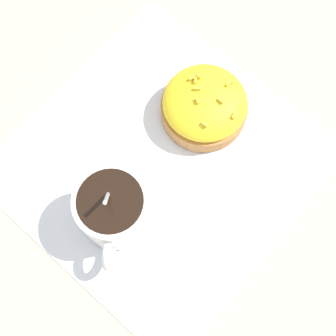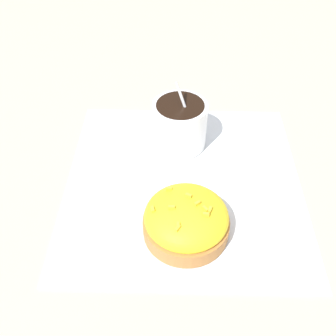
# 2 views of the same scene
# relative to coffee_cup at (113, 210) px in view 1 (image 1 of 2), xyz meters

# --- Properties ---
(ground_plane) EXTENTS (3.00, 3.00, 0.00)m
(ground_plane) POSITION_rel_coffee_cup_xyz_m (-0.08, -0.01, -0.04)
(ground_plane) COLOR #C6B793
(paper_napkin) EXTENTS (0.34, 0.33, 0.00)m
(paper_napkin) POSITION_rel_coffee_cup_xyz_m (-0.08, -0.01, -0.04)
(paper_napkin) COLOR white
(paper_napkin) RESTS_ON ground_plane
(coffee_cup) EXTENTS (0.09, 0.08, 0.10)m
(coffee_cup) POSITION_rel_coffee_cup_xyz_m (0.00, 0.00, 0.00)
(coffee_cup) COLOR white
(coffee_cup) RESTS_ON paper_napkin
(frosted_pastry) EXTENTS (0.10, 0.10, 0.05)m
(frosted_pastry) POSITION_rel_coffee_cup_xyz_m (-0.16, -0.02, -0.02)
(frosted_pastry) COLOR #B2753D
(frosted_pastry) RESTS_ON paper_napkin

